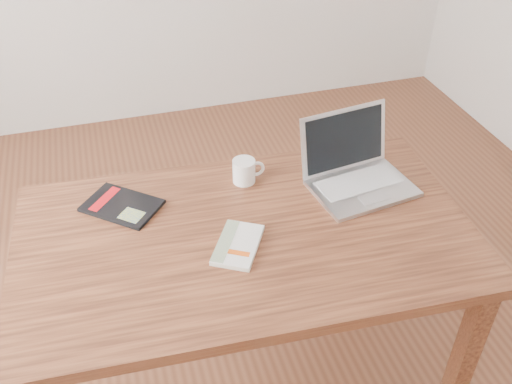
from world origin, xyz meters
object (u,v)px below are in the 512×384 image
object	(u,v)px
white_guidebook	(238,245)
coffee_mug	(245,170)
desk	(246,254)
laptop	(356,170)
black_guidebook	(122,206)

from	to	relation	value
white_guidebook	coffee_mug	bearing A→B (deg)	100.88
coffee_mug	desk	bearing A→B (deg)	-105.71
laptop	black_guidebook	bearing A→B (deg)	165.39
desk	coffee_mug	bearing A→B (deg)	78.34
white_guidebook	black_guidebook	bearing A→B (deg)	167.32
desk	black_guidebook	world-z (taller)	black_guidebook
desk	white_guidebook	bearing A→B (deg)	-122.59
white_guidebook	laptop	size ratio (longest dim) A/B	0.62
black_guidebook	laptop	distance (m)	0.78
white_guidebook	coffee_mug	world-z (taller)	coffee_mug
desk	black_guidebook	distance (m)	0.43
white_guidebook	coffee_mug	size ratio (longest dim) A/B	2.02
black_guidebook	coffee_mug	world-z (taller)	coffee_mug
black_guidebook	laptop	size ratio (longest dim) A/B	0.77
coffee_mug	laptop	bearing A→B (deg)	-18.38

